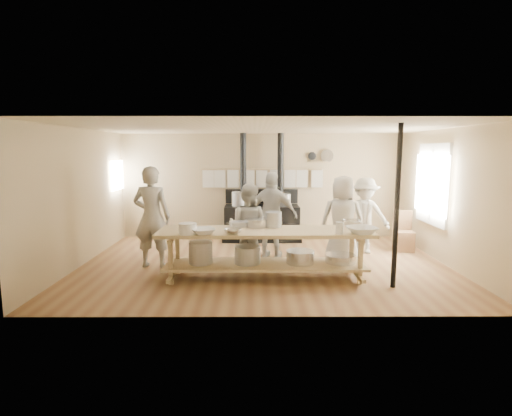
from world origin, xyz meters
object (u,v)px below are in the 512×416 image
(cook_by_window, at_px, (364,216))
(roasting_pan, at_px, (242,224))
(cook_far_left, at_px, (152,217))
(cook_right, at_px, (272,215))
(chair, at_px, (403,239))
(prep_table, at_px, (265,249))
(cook_center, at_px, (342,220))
(cook_left, at_px, (248,226))
(stove, at_px, (262,219))

(cook_by_window, relative_size, roasting_pan, 4.06)
(cook_far_left, height_order, cook_right, cook_far_left)
(cook_right, bearing_deg, chair, -150.34)
(cook_right, relative_size, chair, 2.02)
(prep_table, distance_m, cook_center, 1.77)
(chair, relative_size, roasting_pan, 2.19)
(cook_left, distance_m, cook_right, 0.85)
(chair, bearing_deg, cook_left, -151.51)
(cook_right, bearing_deg, cook_by_window, -150.42)
(cook_by_window, bearing_deg, cook_center, -117.38)
(cook_by_window, relative_size, chair, 1.85)
(stove, distance_m, cook_right, 1.70)
(cook_far_left, distance_m, cook_left, 1.80)
(cook_center, bearing_deg, stove, -49.50)
(roasting_pan, bearing_deg, cook_right, 60.39)
(cook_right, bearing_deg, cook_center, 177.97)
(cook_far_left, bearing_deg, cook_by_window, -161.61)
(cook_by_window, bearing_deg, cook_right, -159.30)
(cook_left, distance_m, roasting_pan, 0.37)
(stove, distance_m, prep_table, 3.02)
(prep_table, xyz_separation_m, roasting_pan, (-0.40, 0.33, 0.37))
(cook_left, height_order, roasting_pan, cook_left)
(cook_center, xyz_separation_m, chair, (1.59, 1.07, -0.60))
(cook_far_left, xyz_separation_m, chair, (5.19, 1.22, -0.70))
(cook_far_left, bearing_deg, chair, -162.01)
(cook_center, distance_m, roasting_pan, 1.98)
(prep_table, height_order, chair, chair)
(cook_far_left, xyz_separation_m, cook_right, (2.27, 0.65, -0.07))
(cook_left, xyz_separation_m, cook_by_window, (2.46, 1.08, 0.02))
(stove, xyz_separation_m, roasting_pan, (-0.40, -2.69, 0.37))
(stove, relative_size, cook_right, 1.47)
(cook_center, xyz_separation_m, roasting_pan, (-1.91, -0.54, 0.03))
(stove, bearing_deg, chair, -19.16)
(cook_center, xyz_separation_m, cook_by_window, (0.66, 0.88, -0.05))
(stove, height_order, cook_by_window, stove)
(stove, bearing_deg, cook_far_left, -132.23)
(cook_center, bearing_deg, cook_by_window, -121.48)
(chair, bearing_deg, prep_table, -139.98)
(prep_table, bearing_deg, stove, 89.96)
(cook_left, relative_size, chair, 1.81)
(prep_table, bearing_deg, cook_center, 29.98)
(cook_right, distance_m, chair, 3.03)
(stove, height_order, cook_center, stove)
(cook_center, bearing_deg, cook_right, -15.01)
(cook_far_left, height_order, chair, cook_far_left)
(cook_right, relative_size, cook_by_window, 1.09)
(cook_far_left, relative_size, roasting_pan, 4.79)
(cook_left, bearing_deg, stove, -76.39)
(prep_table, bearing_deg, cook_right, 82.11)
(prep_table, relative_size, cook_left, 2.28)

